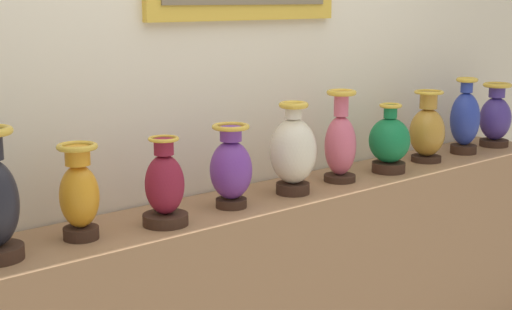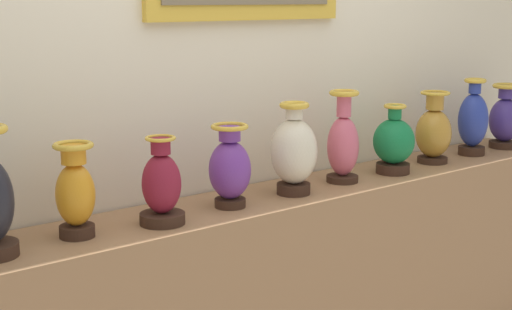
{
  "view_description": "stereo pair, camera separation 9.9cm",
  "coord_description": "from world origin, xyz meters",
  "px_view_note": "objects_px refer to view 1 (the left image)",
  "views": [
    {
      "loc": [
        -1.87,
        -2.13,
        1.78
      ],
      "look_at": [
        0.0,
        0.0,
        1.2
      ],
      "focal_mm": 53.76,
      "sensor_mm": 36.0,
      "label": 1
    },
    {
      "loc": [
        -1.79,
        -2.2,
        1.78
      ],
      "look_at": [
        0.0,
        0.0,
        1.2
      ],
      "focal_mm": 53.76,
      "sensor_mm": 36.0,
      "label": 2
    }
  ],
  "objects_px": {
    "vase_cobalt": "(465,120)",
    "vase_indigo": "(495,117)",
    "vase_violet": "(231,168)",
    "vase_rose": "(340,143)",
    "vase_emerald": "(389,142)",
    "vase_ivory": "(293,152)",
    "vase_amber": "(79,194)",
    "vase_burgundy": "(165,188)",
    "vase_ochre": "(427,131)"
  },
  "relations": [
    {
      "from": "vase_violet",
      "to": "vase_ochre",
      "type": "bearing_deg",
      "value": 0.93
    },
    {
      "from": "vase_amber",
      "to": "vase_burgundy",
      "type": "distance_m",
      "value": 0.3
    },
    {
      "from": "vase_rose",
      "to": "vase_emerald",
      "type": "xyz_separation_m",
      "value": [
        0.29,
        -0.02,
        -0.03
      ]
    },
    {
      "from": "vase_burgundy",
      "to": "vase_emerald",
      "type": "relative_size",
      "value": 0.99
    },
    {
      "from": "vase_emerald",
      "to": "vase_ivory",
      "type": "bearing_deg",
      "value": 179.56
    },
    {
      "from": "vase_violet",
      "to": "vase_ochre",
      "type": "xyz_separation_m",
      "value": [
        1.2,
        0.02,
        0.0
      ]
    },
    {
      "from": "vase_emerald",
      "to": "vase_cobalt",
      "type": "xyz_separation_m",
      "value": [
        0.61,
        0.02,
        0.03
      ]
    },
    {
      "from": "vase_violet",
      "to": "vase_cobalt",
      "type": "xyz_separation_m",
      "value": [
        1.5,
        0.02,
        0.02
      ]
    },
    {
      "from": "vase_amber",
      "to": "vase_burgundy",
      "type": "xyz_separation_m",
      "value": [
        0.29,
        -0.05,
        -0.02
      ]
    },
    {
      "from": "vase_violet",
      "to": "vase_indigo",
      "type": "height_order",
      "value": "vase_indigo"
    },
    {
      "from": "vase_burgundy",
      "to": "vase_cobalt",
      "type": "bearing_deg",
      "value": 1.28
    },
    {
      "from": "vase_indigo",
      "to": "vase_burgundy",
      "type": "bearing_deg",
      "value": -178.77
    },
    {
      "from": "vase_ivory",
      "to": "vase_rose",
      "type": "bearing_deg",
      "value": 3.92
    },
    {
      "from": "vase_amber",
      "to": "vase_ivory",
      "type": "distance_m",
      "value": 0.91
    },
    {
      "from": "vase_emerald",
      "to": "vase_ochre",
      "type": "relative_size",
      "value": 0.91
    },
    {
      "from": "vase_amber",
      "to": "vase_burgundy",
      "type": "relative_size",
      "value": 1.02
    },
    {
      "from": "vase_amber",
      "to": "vase_ochre",
      "type": "relative_size",
      "value": 0.92
    },
    {
      "from": "vase_indigo",
      "to": "vase_ochre",
      "type": "bearing_deg",
      "value": 180.0
    },
    {
      "from": "vase_amber",
      "to": "vase_emerald",
      "type": "relative_size",
      "value": 1.02
    },
    {
      "from": "vase_burgundy",
      "to": "vase_ivory",
      "type": "xyz_separation_m",
      "value": [
        0.62,
        0.02,
        0.04
      ]
    },
    {
      "from": "vase_ivory",
      "to": "vase_cobalt",
      "type": "bearing_deg",
      "value": 0.91
    },
    {
      "from": "vase_rose",
      "to": "vase_emerald",
      "type": "distance_m",
      "value": 0.29
    },
    {
      "from": "vase_rose",
      "to": "vase_cobalt",
      "type": "xyz_separation_m",
      "value": [
        0.9,
        -0.0,
        0.0
      ]
    },
    {
      "from": "vase_rose",
      "to": "vase_emerald",
      "type": "bearing_deg",
      "value": -4.84
    },
    {
      "from": "vase_amber",
      "to": "vase_emerald",
      "type": "distance_m",
      "value": 1.49
    },
    {
      "from": "vase_ochre",
      "to": "vase_cobalt",
      "type": "xyz_separation_m",
      "value": [
        0.3,
        -0.0,
        0.02
      ]
    },
    {
      "from": "vase_cobalt",
      "to": "vase_amber",
      "type": "bearing_deg",
      "value": 179.76
    },
    {
      "from": "vase_amber",
      "to": "vase_violet",
      "type": "relative_size",
      "value": 1.0
    },
    {
      "from": "vase_violet",
      "to": "vase_rose",
      "type": "relative_size",
      "value": 0.8
    },
    {
      "from": "vase_burgundy",
      "to": "vase_ochre",
      "type": "relative_size",
      "value": 0.9
    },
    {
      "from": "vase_violet",
      "to": "vase_indigo",
      "type": "xyz_separation_m",
      "value": [
        1.78,
        0.02,
        0.0
      ]
    },
    {
      "from": "vase_emerald",
      "to": "vase_indigo",
      "type": "relative_size",
      "value": 0.93
    },
    {
      "from": "vase_burgundy",
      "to": "vase_emerald",
      "type": "height_order",
      "value": "vase_emerald"
    },
    {
      "from": "vase_emerald",
      "to": "vase_cobalt",
      "type": "distance_m",
      "value": 0.61
    },
    {
      "from": "vase_rose",
      "to": "vase_ochre",
      "type": "xyz_separation_m",
      "value": [
        0.6,
        0.0,
        -0.02
      ]
    },
    {
      "from": "vase_emerald",
      "to": "vase_cobalt",
      "type": "bearing_deg",
      "value": 2.2
    },
    {
      "from": "vase_amber",
      "to": "vase_rose",
      "type": "relative_size",
      "value": 0.8
    },
    {
      "from": "vase_cobalt",
      "to": "vase_indigo",
      "type": "xyz_separation_m",
      "value": [
        0.28,
        0.0,
        -0.02
      ]
    },
    {
      "from": "vase_ivory",
      "to": "vase_cobalt",
      "type": "height_order",
      "value": "vase_cobalt"
    },
    {
      "from": "vase_ochre",
      "to": "vase_indigo",
      "type": "bearing_deg",
      "value": -0.0
    },
    {
      "from": "vase_ivory",
      "to": "vase_emerald",
      "type": "relative_size",
      "value": 1.19
    },
    {
      "from": "vase_ochre",
      "to": "vase_indigo",
      "type": "distance_m",
      "value": 0.58
    },
    {
      "from": "vase_ivory",
      "to": "vase_ochre",
      "type": "bearing_deg",
      "value": 1.49
    },
    {
      "from": "vase_ivory",
      "to": "vase_emerald",
      "type": "xyz_separation_m",
      "value": [
        0.58,
        -0.0,
        -0.03
      ]
    },
    {
      "from": "vase_violet",
      "to": "vase_emerald",
      "type": "bearing_deg",
      "value": -0.53
    },
    {
      "from": "vase_rose",
      "to": "vase_cobalt",
      "type": "distance_m",
      "value": 0.9
    },
    {
      "from": "vase_burgundy",
      "to": "vase_rose",
      "type": "bearing_deg",
      "value": 2.62
    },
    {
      "from": "vase_cobalt",
      "to": "vase_indigo",
      "type": "distance_m",
      "value": 0.28
    },
    {
      "from": "vase_amber",
      "to": "vase_emerald",
      "type": "bearing_deg",
      "value": -1.23
    },
    {
      "from": "vase_emerald",
      "to": "vase_ochre",
      "type": "xyz_separation_m",
      "value": [
        0.31,
        0.03,
        0.01
      ]
    }
  ]
}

